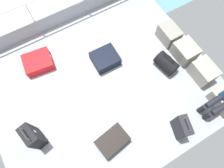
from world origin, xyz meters
name	(u,v)px	position (x,y,z in m)	size (l,w,h in m)	color
ground_plane	(102,85)	(0.00, 0.00, -0.03)	(4.40, 5.20, 0.06)	gray
gunwale_port	(62,16)	(-2.17, 0.00, 0.23)	(0.06, 5.20, 0.45)	gray
railing_port	(56,0)	(-2.17, 0.00, 0.78)	(0.04, 4.20, 1.02)	silver
cargo_crate_0	(169,34)	(-0.30, 2.12, 0.20)	(0.58, 0.40, 0.39)	gray
cargo_crate_1	(185,51)	(0.31, 2.17, 0.19)	(0.58, 0.47, 0.38)	gray
cargo_crate_2	(203,72)	(0.97, 2.18, 0.21)	(0.61, 0.43, 0.41)	gray
cargo_crate_3	(224,100)	(1.74, 2.14, 0.18)	(0.61, 0.41, 0.35)	gray
suitcase_0	(181,127)	(1.74, 0.89, 0.30)	(0.44, 0.29, 0.70)	black
suitcase_1	(38,62)	(-1.26, -1.08, 0.12)	(0.64, 0.72, 0.24)	red
suitcase_2	(105,59)	(-0.52, 0.38, 0.13)	(0.57, 0.63, 0.26)	black
suitcase_3	(112,141)	(1.25, -0.45, 0.11)	(0.54, 0.71, 0.23)	black
suitcase_4	(33,137)	(0.40, -1.78, 0.35)	(0.45, 0.30, 0.85)	black
duffel_bag	(166,63)	(0.35, 1.57, 0.18)	(0.59, 0.44, 0.51)	black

